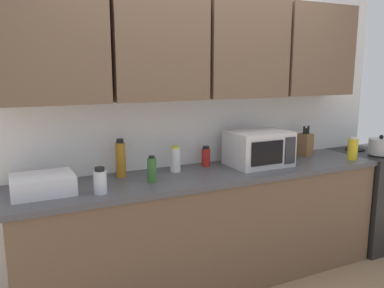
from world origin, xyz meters
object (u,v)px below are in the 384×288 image
Objects in this scene: bottle_amber_vinegar at (121,159)px; knife_block at (305,144)px; microwave at (259,148)px; bottle_yellow_mustard at (353,149)px; bottle_red_sauce at (206,157)px; kettle at (381,146)px; bottle_green_oil at (152,170)px; dish_rack at (43,184)px; bottle_clear_tall at (100,181)px; bottle_white_jar at (175,159)px; stove_range at (375,196)px.

knife_block is at bearing -0.87° from bottle_amber_vinegar.
microwave is 2.44× the size of bottle_yellow_mustard.
bottle_red_sauce is (0.71, 0.02, -0.06)m from bottle_amber_vinegar.
kettle is 1.12× the size of bottle_green_oil.
dish_rack is 2.05× the size of bottle_green_oil.
bottle_green_oil is (0.16, -0.22, -0.04)m from bottle_amber_vinegar.
bottle_clear_tall is at bearing -25.38° from dish_rack.
knife_block is 1.28m from bottle_white_jar.
kettle is at bearing -25.97° from knife_block.
bottle_yellow_mustard is (-0.53, -0.15, 0.54)m from stove_range.
bottle_white_jar is 1.07× the size of bottle_green_oil.
knife_block is at bearing 129.82° from bottle_yellow_mustard.
kettle is 2.33m from bottle_amber_vinegar.
knife_block is 0.40m from bottle_yellow_mustard.
microwave reaches higher than bottle_green_oil.
bottle_amber_vinegar is 1.98m from bottle_yellow_mustard.
kettle is 0.69m from knife_block.
bottle_red_sauce is (1.26, 0.19, 0.02)m from dish_rack.
bottle_red_sauce is 0.82× the size of bottle_white_jar.
knife_block is at bearing 3.59° from dish_rack.
bottle_amber_vinegar reaches higher than bottle_white_jar.
knife_block is 0.99m from bottle_red_sauce.
kettle is at bearing -140.53° from stove_range.
microwave reaches higher than kettle.
bottle_white_jar reaches higher than bottle_red_sauce.
stove_range is 4.91× the size of bottle_green_oil.
bottle_white_jar is (-1.89, 0.29, 0.01)m from kettle.
dish_rack is 1.92× the size of bottle_white_jar.
kettle is 1.29× the size of bottle_red_sauce.
knife_block is 1.94m from bottle_clear_tall.
kettle is 1.23× the size of bottle_clear_tall.
bottle_green_oil is at bearing -172.71° from knife_block.
bottle_amber_vinegar is (0.55, 0.17, 0.07)m from dish_rack.
bottle_green_oil is at bearing -179.11° from stove_range.
bottle_clear_tall is at bearing -177.14° from stove_range.
bottle_yellow_mustard is at bearing -3.88° from dish_rack.
microwave is 2.83× the size of bottle_clear_tall.
bottle_yellow_mustard is at bearing -16.03° from bottle_red_sauce.
bottle_white_jar is (-0.69, 0.11, -0.04)m from microwave.
knife_block is 1.55m from bottle_green_oil.
kettle is 0.36m from bottle_yellow_mustard.
knife_block is 1.38× the size of bottle_yellow_mustard.
dish_rack is at bearing 179.62° from stove_range.
dish_rack is at bearing 154.62° from bottle_clear_tall.
dish_rack is 0.58m from bottle_amber_vinegar.
bottle_red_sauce is at bearing 23.78° from bottle_green_oil.
dish_rack is 2.51m from bottle_yellow_mustard.
stove_range is 2.38m from bottle_green_oil.
kettle is (-0.17, -0.14, 0.53)m from stove_range.
bottle_amber_vinegar is (-2.31, 0.33, 0.05)m from kettle.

